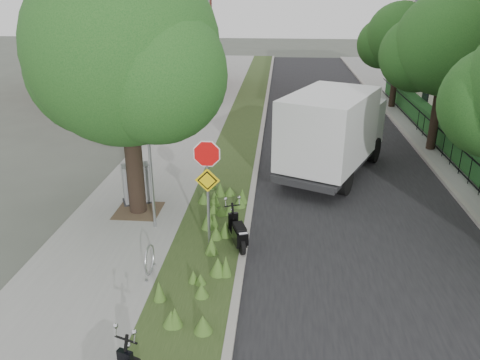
% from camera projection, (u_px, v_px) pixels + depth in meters
% --- Properties ---
extents(ground, '(120.00, 120.00, 0.00)m').
position_uv_depth(ground, '(260.00, 269.00, 11.95)').
color(ground, '#4C5147').
rests_on(ground, ground).
extents(sidewalk_near, '(3.50, 60.00, 0.12)m').
position_uv_depth(sidewalk_near, '(178.00, 143.00, 21.49)').
color(sidewalk_near, gray).
rests_on(sidewalk_near, ground).
extents(verge, '(2.00, 60.00, 0.12)m').
position_uv_depth(verge, '(238.00, 145.00, 21.27)').
color(verge, '#2B401B').
rests_on(verge, ground).
extents(kerb_near, '(0.20, 60.00, 0.13)m').
position_uv_depth(kerb_near, '(260.00, 145.00, 21.18)').
color(kerb_near, '#9E9991').
rests_on(kerb_near, ground).
extents(road, '(7.00, 60.00, 0.01)m').
position_uv_depth(road, '(338.00, 149.00, 20.93)').
color(road, black).
rests_on(road, ground).
extents(kerb_far, '(0.20, 60.00, 0.13)m').
position_uv_depth(kerb_far, '(418.00, 149.00, 20.62)').
color(kerb_far, '#9E9991').
rests_on(kerb_far, ground).
extents(footpath_far, '(3.20, 60.00, 0.12)m').
position_uv_depth(footpath_far, '(458.00, 151.00, 20.49)').
color(footpath_far, gray).
rests_on(footpath_far, ground).
extents(street_tree_main, '(6.21, 5.54, 7.66)m').
position_uv_depth(street_tree_main, '(123.00, 59.00, 13.09)').
color(street_tree_main, black).
rests_on(street_tree_main, ground).
extents(bare_post, '(0.08, 0.08, 4.00)m').
position_uv_depth(bare_post, '(150.00, 163.00, 13.06)').
color(bare_post, '#A5A8AD').
rests_on(bare_post, ground).
extents(bike_hoop, '(0.06, 0.78, 0.77)m').
position_uv_depth(bike_hoop, '(149.00, 260.00, 11.43)').
color(bike_hoop, '#A5A8AD').
rests_on(bike_hoop, ground).
extents(sign_assembly, '(0.94, 0.08, 3.22)m').
position_uv_depth(sign_assembly, '(207.00, 174.00, 11.72)').
color(sign_assembly, '#A5A8AD').
rests_on(sign_assembly, ground).
extents(fence_far, '(0.04, 24.00, 1.00)m').
position_uv_depth(fence_far, '(436.00, 137.00, 20.34)').
color(fence_far, black).
rests_on(fence_far, ground).
extents(hedge_far, '(1.00, 24.00, 1.10)m').
position_uv_depth(hedge_far, '(453.00, 137.00, 20.28)').
color(hedge_far, '#194720').
rests_on(hedge_far, footpath_far).
extents(brick_building, '(9.40, 10.40, 8.30)m').
position_uv_depth(brick_building, '(135.00, 28.00, 31.39)').
color(brick_building, maroon).
rests_on(brick_building, ground).
extents(far_tree_b, '(4.83, 4.31, 6.56)m').
position_uv_depth(far_tree_b, '(444.00, 49.00, 19.00)').
color(far_tree_b, black).
rests_on(far_tree_b, ground).
extents(far_tree_c, '(4.37, 3.89, 5.93)m').
position_uv_depth(far_tree_c, '(398.00, 40.00, 26.53)').
color(far_tree_c, black).
rests_on(far_tree_c, ground).
extents(scooter_near, '(0.67, 1.48, 0.73)m').
position_uv_depth(scooter_near, '(238.00, 235.00, 12.60)').
color(scooter_near, black).
rests_on(scooter_near, ground).
extents(box_truck, '(4.62, 6.51, 2.76)m').
position_uv_depth(box_truck, '(334.00, 129.00, 17.42)').
color(box_truck, '#262628').
rests_on(box_truck, ground).
extents(utility_cabinet, '(1.14, 0.98, 1.28)m').
position_uv_depth(utility_cabinet, '(137.00, 184.00, 15.24)').
color(utility_cabinet, '#262628').
rests_on(utility_cabinet, ground).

